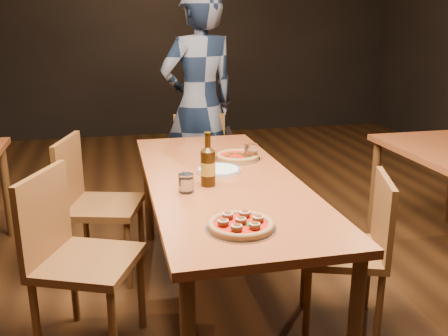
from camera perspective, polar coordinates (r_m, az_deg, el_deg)
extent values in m
plane|color=black|center=(3.03, -0.22, -14.75)|extent=(9.00, 9.00, 0.00)
plane|color=black|center=(7.05, -8.59, 15.84)|extent=(7.00, 0.00, 7.00)
cube|color=brown|center=(2.72, -0.23, -1.52)|extent=(0.80, 2.00, 0.04)
cylinder|color=#513017|center=(3.68, -8.64, -2.97)|extent=(0.06, 0.06, 0.71)
cylinder|color=#513017|center=(2.20, 14.67, -17.83)|extent=(0.06, 0.06, 0.71)
cylinder|color=#513017|center=(3.78, 1.68, -2.23)|extent=(0.06, 0.06, 0.71)
cylinder|color=#513017|center=(4.04, -23.58, -2.44)|extent=(0.06, 0.06, 0.71)
cylinder|color=#513017|center=(3.98, 16.80, -1.98)|extent=(0.06, 0.06, 0.71)
cylinder|color=#B7B7BF|center=(2.07, 1.94, -6.92)|extent=(0.29, 0.29, 0.01)
cylinder|color=#A76845|center=(2.06, 1.94, -6.66)|extent=(0.27, 0.27, 0.02)
torus|color=#A76845|center=(2.06, 1.94, -6.46)|extent=(0.28, 0.28, 0.03)
cylinder|color=#B40A0D|center=(2.06, 1.94, -6.42)|extent=(0.22, 0.22, 0.00)
cylinder|color=#B7B7BF|center=(3.07, 1.55, 1.06)|extent=(0.28, 0.28, 0.01)
cylinder|color=#A76845|center=(3.07, 1.55, 1.26)|extent=(0.26, 0.26, 0.02)
torus|color=#A76845|center=(3.07, 1.55, 1.41)|extent=(0.26, 0.26, 0.03)
cylinder|color=#B40A0D|center=(3.07, 1.55, 1.44)|extent=(0.20, 0.20, 0.00)
cylinder|color=white|center=(2.81, -0.59, -0.28)|extent=(0.24, 0.24, 0.02)
cylinder|color=black|center=(2.56, -1.84, -0.06)|extent=(0.08, 0.08, 0.18)
cylinder|color=black|center=(2.53, -1.87, 2.94)|extent=(0.03, 0.03, 0.09)
cylinder|color=gold|center=(2.56, -1.84, -0.06)|extent=(0.08, 0.08, 0.07)
cylinder|color=white|center=(2.48, -4.36, -1.73)|extent=(0.08, 0.08, 0.09)
cylinder|color=#933E10|center=(3.04, 3.10, 1.82)|extent=(0.08, 0.08, 0.10)
imported|color=black|center=(4.06, -2.84, 7.19)|extent=(0.77, 0.62, 1.82)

